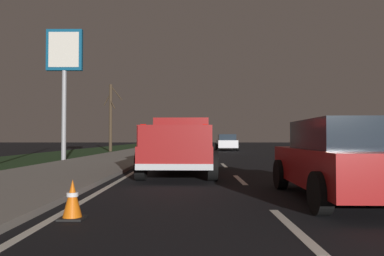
{
  "coord_description": "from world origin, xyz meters",
  "views": [
    {
      "loc": [
        -0.59,
        1.32,
        1.19
      ],
      "look_at": [
        11.34,
        1.37,
        1.51
      ],
      "focal_mm": 34.82,
      "sensor_mm": 36.0,
      "label": 1
    }
  ],
  "objects_px": {
    "sedan_red": "(344,159)",
    "sedan_white": "(227,142)",
    "gas_price_sign": "(64,62)",
    "bare_tree_far": "(111,116)",
    "pickup_truck": "(181,146)",
    "traffic_cone_near": "(72,200)"
  },
  "relations": [
    {
      "from": "pickup_truck",
      "to": "bare_tree_far",
      "type": "height_order",
      "value": "bare_tree_far"
    },
    {
      "from": "sedan_white",
      "to": "gas_price_sign",
      "type": "height_order",
      "value": "gas_price_sign"
    },
    {
      "from": "sedan_white",
      "to": "gas_price_sign",
      "type": "bearing_deg",
      "value": 147.94
    },
    {
      "from": "gas_price_sign",
      "to": "traffic_cone_near",
      "type": "distance_m",
      "value": 15.82
    },
    {
      "from": "sedan_white",
      "to": "pickup_truck",
      "type": "bearing_deg",
      "value": 171.2
    },
    {
      "from": "sedan_red",
      "to": "gas_price_sign",
      "type": "xyz_separation_m",
      "value": [
        12.47,
        9.77,
        4.46
      ]
    },
    {
      "from": "pickup_truck",
      "to": "sedan_white",
      "type": "relative_size",
      "value": 1.23
    },
    {
      "from": "sedan_white",
      "to": "traffic_cone_near",
      "type": "distance_m",
      "value": 30.56
    },
    {
      "from": "sedan_red",
      "to": "sedan_white",
      "type": "bearing_deg",
      "value": -0.53
    },
    {
      "from": "pickup_truck",
      "to": "sedan_red",
      "type": "xyz_separation_m",
      "value": [
        -5.36,
        -3.32,
        -0.13
      ]
    },
    {
      "from": "sedan_white",
      "to": "bare_tree_far",
      "type": "bearing_deg",
      "value": 104.13
    },
    {
      "from": "pickup_truck",
      "to": "traffic_cone_near",
      "type": "bearing_deg",
      "value": 169.03
    },
    {
      "from": "sedan_red",
      "to": "gas_price_sign",
      "type": "relative_size",
      "value": 0.64
    },
    {
      "from": "sedan_white",
      "to": "bare_tree_far",
      "type": "height_order",
      "value": "bare_tree_far"
    },
    {
      "from": "gas_price_sign",
      "to": "bare_tree_far",
      "type": "distance_m",
      "value": 13.54
    },
    {
      "from": "bare_tree_far",
      "to": "sedan_white",
      "type": "bearing_deg",
      "value": -75.87
    },
    {
      "from": "sedan_white",
      "to": "traffic_cone_near",
      "type": "bearing_deg",
      "value": 170.69
    },
    {
      "from": "sedan_red",
      "to": "gas_price_sign",
      "type": "distance_m",
      "value": 16.45
    },
    {
      "from": "sedan_red",
      "to": "sedan_white",
      "type": "relative_size",
      "value": 1.0
    },
    {
      "from": "pickup_truck",
      "to": "sedan_white",
      "type": "height_order",
      "value": "pickup_truck"
    },
    {
      "from": "sedan_red",
      "to": "traffic_cone_near",
      "type": "distance_m",
      "value": 4.99
    },
    {
      "from": "sedan_white",
      "to": "bare_tree_far",
      "type": "relative_size",
      "value": 0.74
    }
  ]
}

